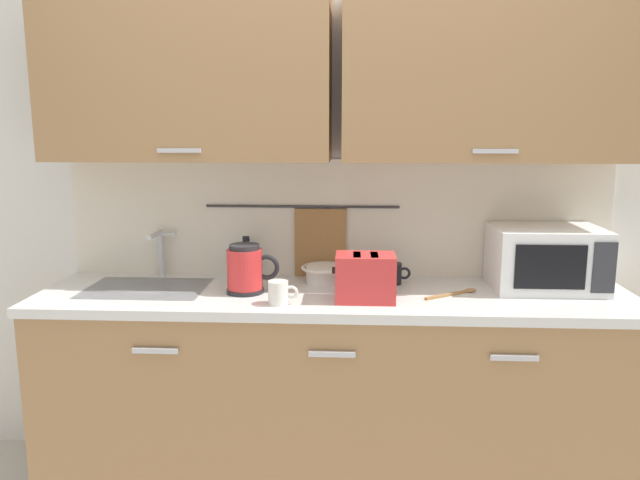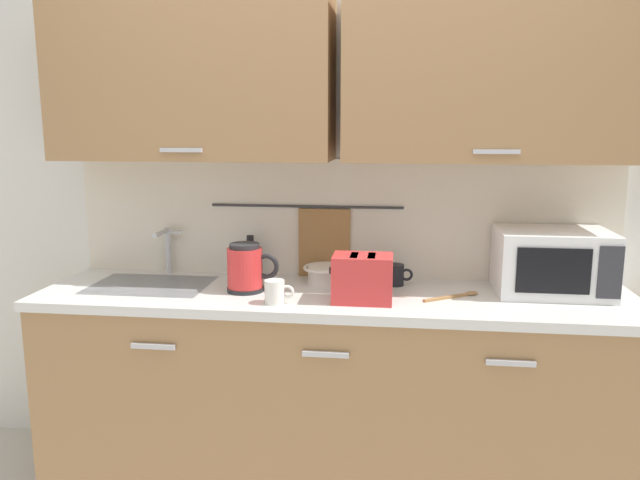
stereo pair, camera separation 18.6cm
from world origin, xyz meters
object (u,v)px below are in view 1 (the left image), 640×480
mixing_bowl (325,273)px  mug_by_kettle (393,273)px  microwave (546,258)px  toaster (365,277)px  dish_soap_bottle (246,260)px  wooden_spoon (457,293)px  mug_near_sink (279,293)px  electric_kettle (246,269)px

mixing_bowl → mug_by_kettle: size_ratio=1.78×
microwave → toaster: microwave is taller
microwave → dish_soap_bottle: (-1.33, 0.12, -0.05)m
toaster → wooden_spoon: (0.39, 0.11, -0.09)m
microwave → wooden_spoon: bearing=-163.7°
mug_near_sink → mug_by_kettle: bearing=36.2°
mug_by_kettle → electric_kettle: bearing=-164.1°
mug_by_kettle → mug_near_sink: bearing=-143.8°
dish_soap_bottle → toaster: (0.55, -0.35, 0.01)m
electric_kettle → mug_by_kettle: (0.63, 0.18, -0.05)m
microwave → toaster: size_ratio=1.80×
electric_kettle → mug_near_sink: electric_kettle is taller
dish_soap_bottle → toaster: 0.65m
dish_soap_bottle → mug_near_sink: size_ratio=1.63×
dish_soap_bottle → electric_kettle: bearing=-80.7°
dish_soap_bottle → wooden_spoon: size_ratio=0.80×
microwave → electric_kettle: 1.30m
toaster → wooden_spoon: bearing=15.7°
electric_kettle → toaster: bearing=-10.0°
electric_kettle → wooden_spoon: (0.89, 0.02, -0.10)m
electric_kettle → toaster: 0.51m
microwave → electric_kettle: (-1.29, -0.14, -0.03)m
microwave → dish_soap_bottle: microwave is taller
mug_near_sink → mixing_bowl: bearing=64.7°
mixing_bowl → electric_kettle: bearing=-150.3°
electric_kettle → mixing_bowl: bearing=29.7°
mug_near_sink → mixing_bowl: size_ratio=0.56×
electric_kettle → wooden_spoon: size_ratio=0.93×
dish_soap_bottle → mug_by_kettle: (0.68, -0.08, -0.04)m
mixing_bowl → wooden_spoon: 0.59m
electric_kettle → mug_by_kettle: size_ratio=1.89×
wooden_spoon → electric_kettle: bearing=-178.7°
mug_by_kettle → toaster: bearing=-115.9°
mug_near_sink → mug_by_kettle: 0.59m
wooden_spoon → mixing_bowl: bearing=163.7°
microwave → mug_by_kettle: bearing=176.1°
dish_soap_bottle → mug_near_sink: dish_soap_bottle is taller
toaster → mixing_bowl: bearing=122.8°
dish_soap_bottle → mug_near_sink: (0.20, -0.42, -0.04)m
microwave → mug_near_sink: microwave is taller
dish_soap_bottle → wooden_spoon: (0.94, -0.24, -0.08)m
electric_kettle → mixing_bowl: 0.38m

